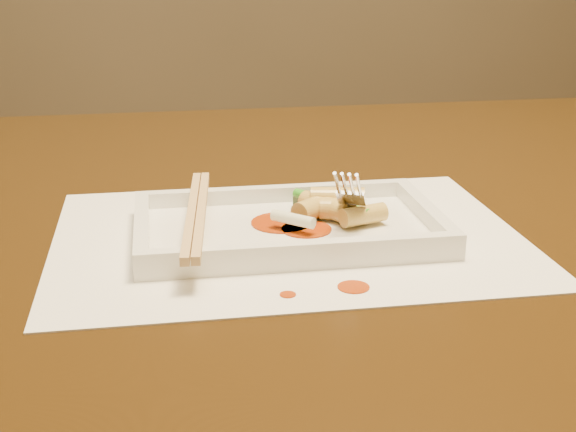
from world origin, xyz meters
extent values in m
cube|color=black|center=(0.00, 0.00, 0.73)|extent=(1.40, 0.90, 0.04)
cube|color=white|center=(-0.03, -0.10, 0.75)|extent=(0.40, 0.30, 0.00)
cylinder|color=#A32F04|center=(0.00, -0.22, 0.75)|extent=(0.02, 0.02, 0.00)
cylinder|color=#A32F04|center=(-0.05, -0.22, 0.75)|extent=(0.01, 0.01, 0.00)
cube|color=white|center=(-0.03, -0.10, 0.76)|extent=(0.26, 0.16, 0.01)
cube|color=white|center=(-0.03, -0.03, 0.77)|extent=(0.26, 0.01, 0.01)
cube|color=white|center=(-0.03, -0.17, 0.77)|extent=(0.26, 0.01, 0.01)
cube|color=white|center=(-0.15, -0.10, 0.77)|extent=(0.01, 0.14, 0.01)
cube|color=white|center=(0.09, -0.10, 0.77)|extent=(0.01, 0.14, 0.01)
cube|color=black|center=(0.01, -0.06, 0.77)|extent=(0.05, 0.04, 0.01)
cylinder|color=#EAEACC|center=(-0.03, -0.11, 0.77)|extent=(0.04, 0.03, 0.01)
cylinder|color=#299518|center=(0.01, -0.08, 0.77)|extent=(0.06, 0.07, 0.01)
cube|color=tan|center=(-0.11, -0.10, 0.78)|extent=(0.03, 0.22, 0.01)
cube|color=tan|center=(-0.10, -0.10, 0.78)|extent=(0.03, 0.22, 0.01)
cylinder|color=#A32F04|center=(-0.01, -0.11, 0.76)|extent=(0.04, 0.04, 0.00)
cylinder|color=#A32F04|center=(-0.03, -0.09, 0.76)|extent=(0.05, 0.05, 0.00)
cylinder|color=#CFBA60|center=(0.00, -0.08, 0.77)|extent=(0.05, 0.05, 0.02)
cylinder|color=#CFBA60|center=(0.01, -0.08, 0.77)|extent=(0.04, 0.05, 0.02)
cylinder|color=#CFBA60|center=(0.02, -0.08, 0.78)|extent=(0.05, 0.03, 0.02)
cylinder|color=#CFBA60|center=(0.04, -0.11, 0.77)|extent=(0.04, 0.03, 0.02)
cylinder|color=#CFBA60|center=(0.02, -0.09, 0.77)|extent=(0.04, 0.03, 0.02)
camera|label=1|loc=(-0.14, -0.74, 1.00)|focal=50.00mm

